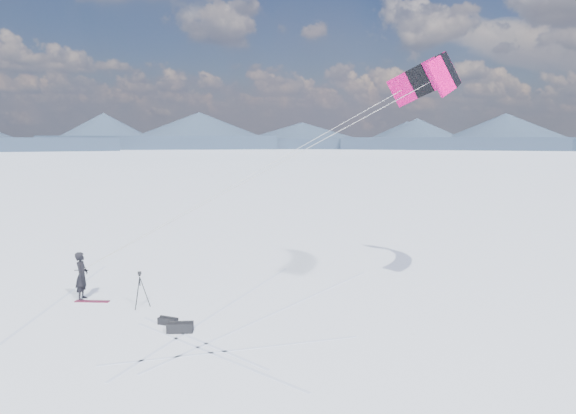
{
  "coord_description": "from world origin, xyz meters",
  "views": [
    {
      "loc": [
        6.44,
        -18.72,
        6.31
      ],
      "look_at": [
        6.05,
        3.14,
        3.65
      ],
      "focal_mm": 35.0,
      "sensor_mm": 36.0,
      "label": 1
    }
  ],
  "objects_px": {
    "snowkiter": "(83,299)",
    "snowboard": "(92,301)",
    "tripod": "(140,284)",
    "gear_bag_a": "(180,327)",
    "gear_bag_b": "(168,321)"
  },
  "relations": [
    {
      "from": "gear_bag_a",
      "to": "tripod",
      "type": "bearing_deg",
      "value": 123.23
    },
    {
      "from": "snowkiter",
      "to": "snowboard",
      "type": "bearing_deg",
      "value": -127.44
    },
    {
      "from": "tripod",
      "to": "gear_bag_b",
      "type": "bearing_deg",
      "value": -65.71
    },
    {
      "from": "snowkiter",
      "to": "tripod",
      "type": "distance_m",
      "value": 2.92
    },
    {
      "from": "snowkiter",
      "to": "snowboard",
      "type": "distance_m",
      "value": 0.6
    },
    {
      "from": "tripod",
      "to": "gear_bag_b",
      "type": "relative_size",
      "value": 1.91
    },
    {
      "from": "tripod",
      "to": "gear_bag_b",
      "type": "distance_m",
      "value": 2.57
    },
    {
      "from": "tripod",
      "to": "snowboard",
      "type": "bearing_deg",
      "value": 148.79
    },
    {
      "from": "snowkiter",
      "to": "gear_bag_b",
      "type": "relative_size",
      "value": 2.63
    },
    {
      "from": "gear_bag_a",
      "to": "gear_bag_b",
      "type": "bearing_deg",
      "value": 123.69
    },
    {
      "from": "snowkiter",
      "to": "gear_bag_a",
      "type": "height_order",
      "value": "snowkiter"
    },
    {
      "from": "snowboard",
      "to": "tripod",
      "type": "xyz_separation_m",
      "value": [
        2.09,
        -0.69,
        0.87
      ]
    },
    {
      "from": "tripod",
      "to": "snowkiter",
      "type": "bearing_deg",
      "value": 145.56
    },
    {
      "from": "snowboard",
      "to": "gear_bag_b",
      "type": "bearing_deg",
      "value": -33.64
    },
    {
      "from": "tripod",
      "to": "gear_bag_a",
      "type": "xyz_separation_m",
      "value": [
        2.06,
        -2.69,
        -0.72
      ]
    }
  ]
}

